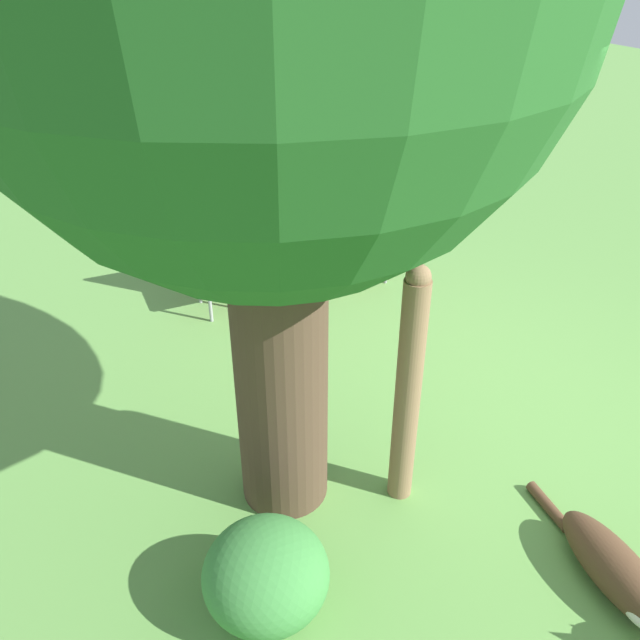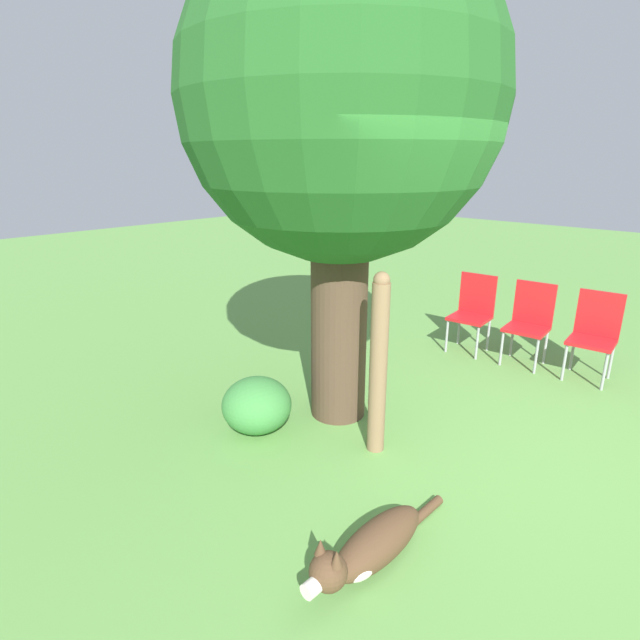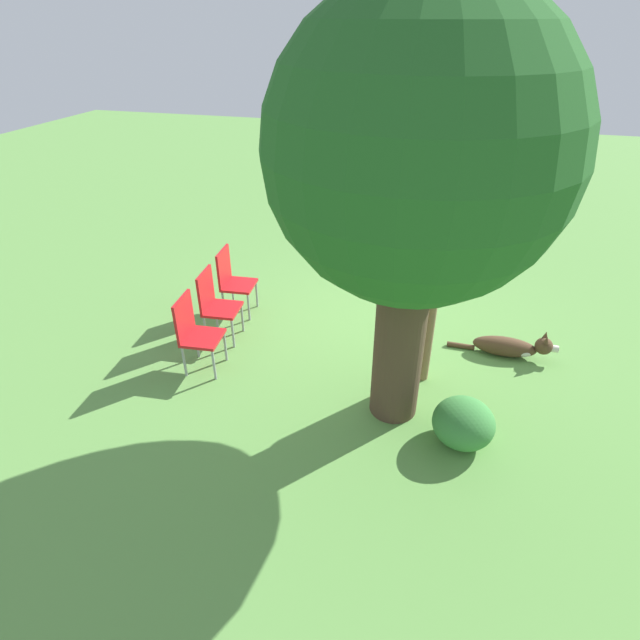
# 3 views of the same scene
# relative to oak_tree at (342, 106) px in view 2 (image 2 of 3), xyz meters

# --- Properties ---
(ground_plane) EXTENTS (30.00, 30.00, 0.00)m
(ground_plane) POSITION_rel_oak_tree_xyz_m (0.30, -1.04, -2.65)
(ground_plane) COLOR #609947
(oak_tree) EXTENTS (2.54, 2.54, 3.97)m
(oak_tree) POSITION_rel_oak_tree_xyz_m (0.00, 0.00, 0.00)
(oak_tree) COLOR #4C3828
(oak_tree) RESTS_ON ground_plane
(dog) EXTENTS (1.29, 0.27, 0.38)m
(dog) POSITION_rel_oak_tree_xyz_m (-1.28, -1.34, -2.52)
(dog) COLOR #513823
(dog) RESTS_ON ground_plane
(fence_post) EXTENTS (0.14, 0.14, 1.48)m
(fence_post) POSITION_rel_oak_tree_xyz_m (-0.25, -0.62, -1.90)
(fence_post) COLOR #846647
(fence_post) RESTS_ON ground_plane
(red_chair_0) EXTENTS (0.45, 0.47, 0.94)m
(red_chair_0) POSITION_rel_oak_tree_xyz_m (2.45, -1.47, -2.13)
(red_chair_0) COLOR red
(red_chair_0) RESTS_ON ground_plane
(red_chair_1) EXTENTS (0.45, 0.47, 0.94)m
(red_chair_1) POSITION_rel_oak_tree_xyz_m (2.39, -0.81, -2.13)
(red_chair_1) COLOR red
(red_chair_1) RESTS_ON ground_plane
(red_chair_2) EXTENTS (0.45, 0.47, 0.94)m
(red_chair_2) POSITION_rel_oak_tree_xyz_m (2.34, -0.14, -2.13)
(red_chair_2) COLOR red
(red_chair_2) RESTS_ON ground_plane
(low_shrub) EXTENTS (0.60, 0.60, 0.48)m
(low_shrub) POSITION_rel_oak_tree_xyz_m (-0.72, 0.31, -2.41)
(low_shrub) COLOR #3D843D
(low_shrub) RESTS_ON ground_plane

